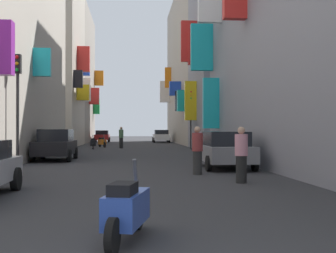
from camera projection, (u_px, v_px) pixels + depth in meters
The scene contains 18 objects.
ground_plane at pixel (133, 151), 32.54m from camera, with size 140.00×140.00×0.00m, color #2D2D30.
building_left_mid_c at pixel (47, 53), 42.73m from camera, with size 7.12×10.53×17.60m.
building_left_far at pixel (66, 77), 54.90m from camera, with size 7.21×13.89×15.77m.
building_right_mid_a at pixel (265, 50), 27.35m from camera, with size 7.38×4.69×12.78m.
building_right_mid_c at pixel (232, 28), 36.39m from camera, with size 7.31×8.60×19.58m.
building_right_far at pixel (201, 69), 51.92m from camera, with size 7.26×22.56×17.13m.
parked_car_black at pixel (56, 144), 23.03m from camera, with size 1.91×3.99×1.58m.
parked_car_grey at pixel (225, 149), 18.26m from camera, with size 1.95×4.08×1.49m.
parked_car_red at pixel (102, 136), 55.87m from camera, with size 1.87×3.91×1.43m.
parked_car_white at pixel (161, 136), 53.95m from camera, with size 1.96×4.28×1.50m.
scooter_orange at pixel (102, 142), 39.75m from camera, with size 0.80×1.72×1.13m.
scooter_blue at pixel (126, 209), 6.37m from camera, with size 0.70×1.95×1.13m.
scooter_black at pixel (93, 143), 36.18m from camera, with size 0.53×1.83×1.13m.
pedestrian_crossing at pixel (241, 155), 13.27m from camera, with size 0.50×0.50×1.66m.
pedestrian_near_left at pixel (121, 138), 37.49m from camera, with size 0.42×0.42×1.78m.
pedestrian_near_right at pixel (197, 151), 15.80m from camera, with size 0.47×0.47×1.68m.
traffic_light_near_corner at pixel (18, 91), 17.91m from camera, with size 0.26×0.34×4.55m.
traffic_light_far_corner at pixel (191, 110), 35.42m from camera, with size 0.26×0.34×4.63m.
Camera 1 is at (-0.17, -2.65, 1.58)m, focal length 48.38 mm.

